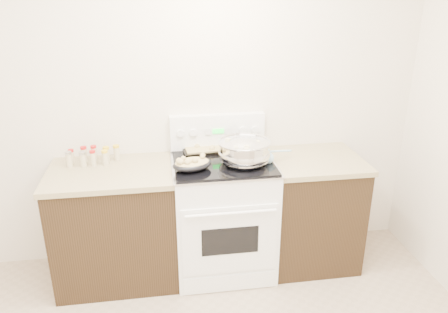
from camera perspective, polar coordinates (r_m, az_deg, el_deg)
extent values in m
cube|color=beige|center=(3.48, -6.80, 7.50)|extent=(4.00, 0.05, 2.70)
cube|color=black|center=(3.52, -13.82, -8.92)|extent=(0.90, 0.64, 0.88)
cube|color=brown|center=(3.31, -14.52, -2.04)|extent=(0.93, 0.67, 0.04)
cube|color=black|center=(3.69, 11.21, -7.12)|extent=(0.70, 0.64, 0.88)
cube|color=brown|center=(3.50, 11.75, -0.49)|extent=(0.73, 0.67, 0.04)
cube|color=white|center=(3.51, -0.13, -7.93)|extent=(0.76, 0.66, 0.92)
cube|color=white|center=(3.23, 0.79, -10.92)|extent=(0.70, 0.01, 0.55)
cube|color=black|center=(3.22, 0.81, -10.98)|extent=(0.42, 0.01, 0.22)
cylinder|color=white|center=(3.07, 0.94, -7.45)|extent=(0.65, 0.02, 0.02)
cube|color=white|center=(3.44, 0.75, -16.17)|extent=(0.70, 0.01, 0.14)
cube|color=silver|center=(3.30, -0.13, -0.88)|extent=(0.78, 0.68, 0.01)
cube|color=black|center=(3.30, -0.13, -0.68)|extent=(0.74, 0.64, 0.01)
cube|color=white|center=(3.52, -0.86, 3.32)|extent=(0.76, 0.07, 0.28)
cylinder|color=white|center=(3.44, -5.71, 3.04)|extent=(0.06, 0.02, 0.06)
cylinder|color=white|center=(3.45, -4.05, 3.13)|extent=(0.06, 0.02, 0.06)
cylinder|color=white|center=(3.50, 2.49, 3.45)|extent=(0.06, 0.02, 0.06)
cylinder|color=white|center=(3.52, 4.09, 3.53)|extent=(0.06, 0.02, 0.06)
cube|color=#19E533|center=(3.48, -0.76, 3.32)|extent=(0.09, 0.00, 0.04)
cube|color=silver|center=(3.46, -2.07, 3.25)|extent=(0.05, 0.00, 0.05)
cube|color=silver|center=(3.49, 0.55, 3.38)|extent=(0.05, 0.00, 0.05)
ellipsoid|color=silver|center=(3.23, 2.65, 0.38)|extent=(0.50, 0.50, 0.23)
cylinder|color=silver|center=(3.25, 2.63, -0.79)|extent=(0.21, 0.21, 0.01)
torus|color=silver|center=(3.19, 2.68, 1.94)|extent=(0.40, 0.40, 0.02)
cylinder|color=silver|center=(3.22, 2.66, 0.80)|extent=(0.37, 0.37, 0.13)
cylinder|color=brown|center=(3.20, 2.67, 1.74)|extent=(0.35, 0.35, 0.00)
cube|color=beige|center=(3.20, 4.35, 1.81)|extent=(0.04, 0.04, 0.03)
cube|color=beige|center=(3.18, 1.39, 1.75)|extent=(0.04, 0.04, 0.03)
cube|color=beige|center=(3.09, 1.60, 1.14)|extent=(0.03, 0.03, 0.02)
cube|color=beige|center=(3.18, 1.72, 1.76)|extent=(0.03, 0.03, 0.03)
cube|color=beige|center=(3.22, 4.06, 1.96)|extent=(0.03, 0.03, 0.03)
cube|color=beige|center=(3.23, 0.51, 2.09)|extent=(0.05, 0.05, 0.03)
cube|color=beige|center=(3.15, 2.48, 1.51)|extent=(0.04, 0.04, 0.03)
cube|color=beige|center=(3.10, 2.99, 1.17)|extent=(0.04, 0.04, 0.03)
cube|color=beige|center=(3.20, 2.46, 1.83)|extent=(0.04, 0.04, 0.03)
cube|color=beige|center=(3.22, 3.93, 1.96)|extent=(0.04, 0.04, 0.03)
cube|color=beige|center=(3.06, 2.94, 0.88)|extent=(0.03, 0.03, 0.03)
ellipsoid|color=black|center=(3.14, -4.19, -1.05)|extent=(0.33, 0.27, 0.08)
ellipsoid|color=tan|center=(3.13, -4.20, -0.85)|extent=(0.30, 0.25, 0.06)
sphere|color=tan|center=(3.08, -3.80, -0.51)|extent=(0.05, 0.05, 0.05)
sphere|color=tan|center=(3.12, -5.35, -0.27)|extent=(0.04, 0.04, 0.04)
sphere|color=tan|center=(3.18, -2.80, 0.20)|extent=(0.04, 0.04, 0.04)
sphere|color=tan|center=(3.14, -2.83, -0.03)|extent=(0.04, 0.04, 0.04)
sphere|color=tan|center=(3.07, -4.79, -0.74)|extent=(0.05, 0.05, 0.05)
sphere|color=tan|center=(3.08, -5.87, -0.61)|extent=(0.05, 0.05, 0.05)
sphere|color=tan|center=(3.07, -5.68, -0.72)|extent=(0.05, 0.05, 0.05)
sphere|color=tan|center=(3.08, -4.61, -0.61)|extent=(0.05, 0.05, 0.05)
cube|color=black|center=(3.51, -2.31, 1.00)|extent=(0.40, 0.30, 0.02)
cube|color=tan|center=(3.51, -2.31, 1.19)|extent=(0.36, 0.26, 0.02)
sphere|color=tan|center=(3.50, -3.54, 1.33)|extent=(0.04, 0.04, 0.04)
sphere|color=tan|center=(3.46, -1.56, 1.14)|extent=(0.04, 0.04, 0.04)
sphere|color=tan|center=(3.55, -3.31, 1.67)|extent=(0.04, 0.04, 0.04)
sphere|color=tan|center=(3.44, -1.62, 0.99)|extent=(0.04, 0.04, 0.04)
sphere|color=tan|center=(3.56, -4.05, 1.68)|extent=(0.04, 0.04, 0.04)
sphere|color=tan|center=(3.57, -4.73, 1.71)|extent=(0.04, 0.04, 0.04)
sphere|color=tan|center=(3.56, -2.96, 1.71)|extent=(0.03, 0.03, 0.03)
sphere|color=tan|center=(3.54, -2.56, 1.63)|extent=(0.04, 0.04, 0.04)
sphere|color=tan|center=(3.56, -2.34, 1.71)|extent=(0.04, 0.04, 0.04)
sphere|color=tan|center=(3.45, 0.02, 1.13)|extent=(0.04, 0.04, 0.04)
cylinder|color=#A07549|center=(3.39, 1.27, 0.20)|extent=(0.05, 0.24, 0.01)
sphere|color=#A07549|center=(3.28, 1.30, -0.44)|extent=(0.04, 0.04, 0.04)
sphere|color=#9FD3EE|center=(3.28, 5.77, -0.19)|extent=(0.09, 0.09, 0.09)
cylinder|color=#9FD3EE|center=(3.34, 7.12, 0.70)|extent=(0.25, 0.16, 0.08)
cylinder|color=#BFB28C|center=(3.51, -19.28, -0.08)|extent=(0.04, 0.04, 0.09)
cylinder|color=#B21414|center=(3.49, -19.39, 0.73)|extent=(0.04, 0.04, 0.02)
cylinder|color=#BFB28C|center=(3.50, -17.78, 0.17)|extent=(0.04, 0.04, 0.10)
cylinder|color=#B21414|center=(3.48, -17.89, 1.09)|extent=(0.05, 0.05, 0.02)
cylinder|color=#BFB28C|center=(3.48, -16.59, 0.26)|extent=(0.04, 0.04, 0.11)
cylinder|color=#B21414|center=(3.46, -16.70, 1.23)|extent=(0.04, 0.04, 0.02)
cylinder|color=#BFB28C|center=(3.47, -15.09, 0.20)|extent=(0.05, 0.05, 0.10)
cylinder|color=gold|center=(3.45, -15.18, 1.08)|extent=(0.05, 0.05, 0.02)
cylinder|color=#BFB28C|center=(3.46, -13.84, 0.36)|extent=(0.05, 0.05, 0.10)
cylinder|color=gold|center=(3.44, -13.93, 1.30)|extent=(0.05, 0.05, 0.02)
cylinder|color=#BFB28C|center=(3.44, -19.58, -0.47)|extent=(0.05, 0.05, 0.10)
cylinder|color=#B2B2B7|center=(3.42, -19.70, 0.45)|extent=(0.05, 0.05, 0.02)
cylinder|color=#BFB28C|center=(3.41, -17.93, -0.47)|extent=(0.05, 0.05, 0.10)
cylinder|color=#B2B2B7|center=(3.39, -18.04, 0.41)|extent=(0.05, 0.05, 0.02)
cylinder|color=#BFB28C|center=(3.39, -16.72, -0.36)|extent=(0.04, 0.04, 0.11)
cylinder|color=#B21414|center=(3.37, -16.83, 0.62)|extent=(0.04, 0.04, 0.02)
cylinder|color=#BFB28C|center=(3.39, -15.26, -0.27)|extent=(0.04, 0.04, 0.10)
cylinder|color=gold|center=(3.37, -15.35, 0.65)|extent=(0.05, 0.05, 0.02)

